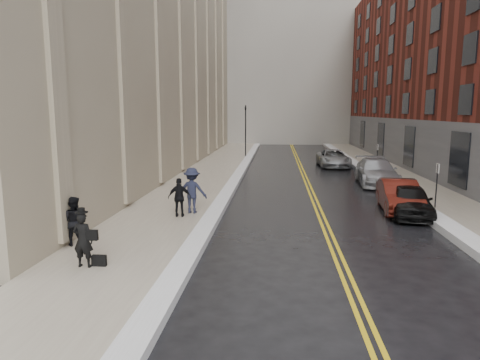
% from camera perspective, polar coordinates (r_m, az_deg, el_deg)
% --- Properties ---
extents(ground, '(160.00, 160.00, 0.00)m').
position_cam_1_polar(ground, '(13.04, 2.45, -11.45)').
color(ground, black).
rests_on(ground, ground).
extents(sidewalk_left, '(4.00, 64.00, 0.15)m').
position_cam_1_polar(sidewalk_left, '(28.99, -5.05, 0.14)').
color(sidewalk_left, gray).
rests_on(sidewalk_left, ground).
extents(sidewalk_right, '(3.00, 64.00, 0.15)m').
position_cam_1_polar(sidewalk_right, '(29.79, 21.45, -0.22)').
color(sidewalk_right, gray).
rests_on(sidewalk_right, ground).
extents(lane_stripe_a, '(0.12, 64.00, 0.01)m').
position_cam_1_polar(lane_stripe_a, '(28.63, 8.64, -0.19)').
color(lane_stripe_a, gold).
rests_on(lane_stripe_a, ground).
extents(lane_stripe_b, '(0.12, 64.00, 0.01)m').
position_cam_1_polar(lane_stripe_b, '(28.64, 9.12, -0.20)').
color(lane_stripe_b, gold).
rests_on(lane_stripe_b, ground).
extents(snow_ridge_left, '(0.70, 60.80, 0.26)m').
position_cam_1_polar(snow_ridge_left, '(28.67, -0.52, 0.19)').
color(snow_ridge_left, white).
rests_on(snow_ridge_left, ground).
extents(snow_ridge_right, '(0.85, 60.80, 0.30)m').
position_cam_1_polar(snow_ridge_right, '(29.31, 17.99, -0.03)').
color(snow_ridge_right, white).
rests_on(snow_ridge_right, ground).
extents(tower_far_right, '(22.00, 18.00, 44.00)m').
position_cam_1_polar(tower_far_right, '(81.24, 15.47, 21.18)').
color(tower_far_right, slate).
rests_on(tower_far_right, ground).
extents(traffic_signal, '(0.18, 0.15, 5.20)m').
position_cam_1_polar(traffic_signal, '(42.34, 0.75, 7.09)').
color(traffic_signal, black).
rests_on(traffic_signal, ground).
extents(parking_sign_near, '(0.06, 0.35, 2.23)m').
position_cam_1_polar(parking_sign_near, '(21.75, 24.76, -0.25)').
color(parking_sign_near, black).
rests_on(parking_sign_near, ground).
extents(parking_sign_far, '(0.06, 0.35, 2.23)m').
position_cam_1_polar(parking_sign_far, '(33.19, 17.83, 3.10)').
color(parking_sign_far, black).
rests_on(parking_sign_far, ground).
extents(car_black, '(2.23, 4.35, 1.42)m').
position_cam_1_polar(car_black, '(20.27, 21.69, -2.55)').
color(car_black, black).
rests_on(car_black, ground).
extents(car_maroon, '(1.95, 4.56, 1.46)m').
position_cam_1_polar(car_maroon, '(21.08, 20.45, -1.99)').
color(car_maroon, '#48130C').
rests_on(car_maroon, ground).
extents(car_silver_near, '(2.57, 5.71, 1.62)m').
position_cam_1_polar(car_silver_near, '(28.41, 17.71, 1.06)').
color(car_silver_near, '#A0A2A8').
rests_on(car_silver_near, ground).
extents(car_silver_far, '(2.51, 5.24, 1.44)m').
position_cam_1_polar(car_silver_far, '(36.53, 12.32, 2.84)').
color(car_silver_far, gray).
rests_on(car_silver_far, ground).
extents(pedestrian_main, '(0.60, 0.40, 1.61)m').
position_cam_1_polar(pedestrian_main, '(13.13, -20.20, -7.50)').
color(pedestrian_main, black).
rests_on(pedestrian_main, sidewalk_left).
extents(pedestrian_a, '(0.82, 0.65, 1.66)m').
position_cam_1_polar(pedestrian_a, '(15.32, -21.27, -5.12)').
color(pedestrian_a, black).
rests_on(pedestrian_a, sidewalk_left).
extents(pedestrian_b, '(1.32, 0.79, 2.01)m').
position_cam_1_polar(pedestrian_b, '(18.89, -6.41, -1.39)').
color(pedestrian_b, '#1B1E32').
rests_on(pedestrian_b, sidewalk_left).
extents(pedestrian_c, '(1.02, 0.53, 1.66)m').
position_cam_1_polar(pedestrian_c, '(18.30, -8.06, -2.32)').
color(pedestrian_c, black).
rests_on(pedestrian_c, sidewalk_left).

